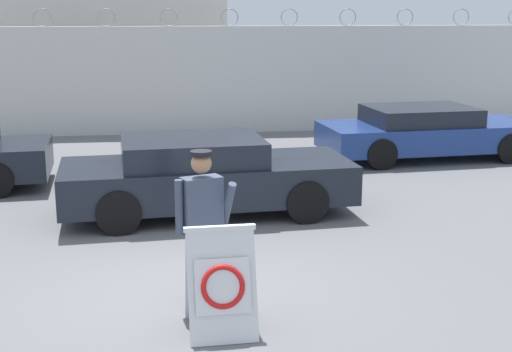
# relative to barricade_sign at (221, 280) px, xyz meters

# --- Properties ---
(ground_plane) EXTENTS (90.00, 90.00, 0.00)m
(ground_plane) POSITION_rel_barricade_sign_xyz_m (-0.32, 1.20, -0.57)
(ground_plane) COLOR slate
(perimeter_wall) EXTENTS (36.00, 0.30, 3.29)m
(perimeter_wall) POSITION_rel_barricade_sign_xyz_m (-0.32, 12.35, 0.86)
(perimeter_wall) COLOR silver
(perimeter_wall) RESTS_ON ground_plane
(building_block) EXTENTS (8.77, 5.76, 5.75)m
(building_block) POSITION_rel_barricade_sign_xyz_m (-3.00, 17.11, 2.31)
(building_block) COLOR beige
(building_block) RESTS_ON ground_plane
(barricade_sign) EXTENTS (0.73, 0.76, 1.14)m
(barricade_sign) POSITION_rel_barricade_sign_xyz_m (0.00, 0.00, 0.00)
(barricade_sign) COLOR white
(barricade_sign) RESTS_ON ground_plane
(security_guard) EXTENTS (0.68, 0.36, 1.77)m
(security_guard) POSITION_rel_barricade_sign_xyz_m (-0.14, 0.75, 0.43)
(security_guard) COLOR black
(security_guard) RESTS_ON ground_plane
(parked_car_rear_sedan) EXTENTS (4.78, 2.17, 1.26)m
(parked_car_rear_sedan) POSITION_rel_barricade_sign_xyz_m (0.09, 4.43, 0.08)
(parked_car_rear_sedan) COLOR black
(parked_car_rear_sedan) RESTS_ON ground_plane
(parked_car_far_side) EXTENTS (4.92, 2.29, 1.16)m
(parked_car_far_side) POSITION_rel_barricade_sign_xyz_m (5.30, 8.24, 0.03)
(parked_car_far_side) COLOR black
(parked_car_far_side) RESTS_ON ground_plane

